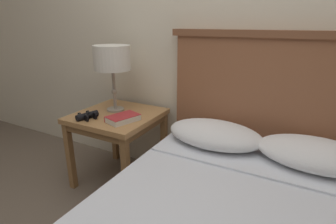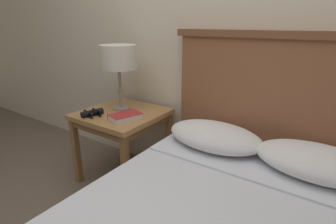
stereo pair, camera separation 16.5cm
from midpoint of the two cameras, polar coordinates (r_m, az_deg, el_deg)
wall_back at (r=1.85m, az=9.85°, el=21.83°), size 8.00×0.06×2.60m
nightstand at (r=2.01m, az=-13.25°, el=-2.38°), size 0.58×0.58×0.56m
table_lamp at (r=1.97m, az=-14.48°, el=11.01°), size 0.26×0.26×0.48m
book_on_nightstand at (r=1.81m, az=-12.40°, el=-1.37°), size 0.20×0.24×0.04m
binoculars_pair at (r=1.93m, az=-19.54°, el=-0.78°), size 0.15×0.16×0.05m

